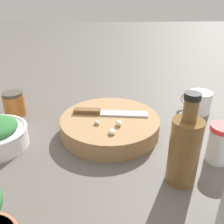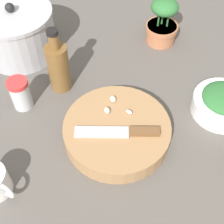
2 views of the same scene
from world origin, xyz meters
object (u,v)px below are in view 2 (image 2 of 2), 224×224
(herb_bowl, at_px, (223,103))
(spice_jar, at_px, (20,94))
(garlic_cloves, at_px, (113,105))
(cutting_board, at_px, (117,131))
(potted_herb, at_px, (162,24))
(stock_pot, at_px, (17,32))
(chef_knife, at_px, (122,132))
(oil_bottle, at_px, (58,66))

(herb_bowl, bearing_deg, spice_jar, 171.72)
(garlic_cloves, distance_m, spice_jar, 0.26)
(cutting_board, height_order, garlic_cloves, garlic_cloves)
(garlic_cloves, height_order, spice_jar, spice_jar)
(garlic_cloves, distance_m, potted_herb, 0.37)
(cutting_board, relative_size, garlic_cloves, 3.62)
(cutting_board, bearing_deg, stock_pot, 126.34)
(herb_bowl, distance_m, stock_pot, 0.66)
(chef_knife, relative_size, stock_pot, 0.87)
(oil_bottle, bearing_deg, garlic_cloves, -43.85)
(garlic_cloves, bearing_deg, stock_pot, 131.33)
(chef_knife, xyz_separation_m, stock_pot, (-0.29, 0.40, 0.02))
(chef_knife, distance_m, stock_pot, 0.49)
(chef_knife, bearing_deg, potted_herb, -17.65)
(garlic_cloves, xyz_separation_m, stock_pot, (-0.28, 0.31, 0.02))
(spice_jar, xyz_separation_m, stock_pot, (-0.02, 0.24, 0.03))
(spice_jar, bearing_deg, oil_bottle, 30.69)
(cutting_board, xyz_separation_m, chef_knife, (0.01, -0.02, 0.03))
(spice_jar, relative_size, oil_bottle, 0.47)
(garlic_cloves, relative_size, potted_herb, 0.49)
(cutting_board, distance_m, potted_herb, 0.43)
(cutting_board, relative_size, spice_jar, 2.92)
(cutting_board, bearing_deg, potted_herb, 63.10)
(cutting_board, distance_m, herb_bowl, 0.31)
(herb_bowl, height_order, oil_bottle, oil_bottle)
(chef_knife, xyz_separation_m, herb_bowl, (0.29, 0.08, -0.02))
(oil_bottle, distance_m, stock_pot, 0.22)
(herb_bowl, bearing_deg, cutting_board, -169.34)
(spice_jar, height_order, potted_herb, potted_herb)
(chef_knife, relative_size, herb_bowl, 1.28)
(garlic_cloves, bearing_deg, herb_bowl, -1.55)
(cutting_board, bearing_deg, garlic_cloves, 92.31)
(oil_bottle, xyz_separation_m, stock_pot, (-0.13, 0.18, -0.01))
(garlic_cloves, xyz_separation_m, oil_bottle, (-0.14, 0.14, 0.03))
(chef_knife, bearing_deg, herb_bowl, -67.84)
(stock_pot, height_order, potted_herb, stock_pot)
(spice_jar, distance_m, stock_pot, 0.24)
(chef_knife, xyz_separation_m, potted_herb, (0.18, 0.41, 0.01))
(cutting_board, distance_m, oil_bottle, 0.25)
(stock_pot, relative_size, potted_herb, 1.57)
(herb_bowl, relative_size, spice_jar, 1.76)
(stock_pot, bearing_deg, potted_herb, 0.65)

